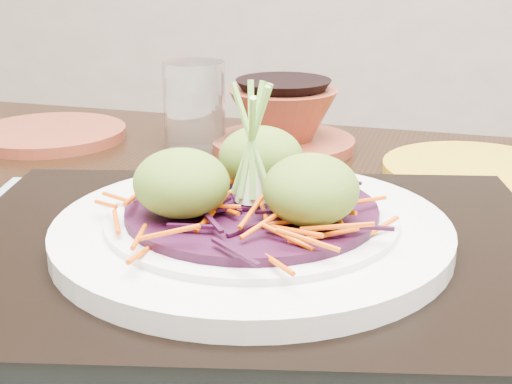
# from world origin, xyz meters

# --- Properties ---
(dining_table) EXTENTS (1.35, 1.00, 0.78)m
(dining_table) POSITION_xyz_m (-0.04, 0.02, 0.68)
(dining_table) COLOR black
(dining_table) RESTS_ON ground
(placemat) EXTENTS (0.55, 0.45, 0.00)m
(placemat) POSITION_xyz_m (-0.01, -0.04, 0.78)
(placemat) COLOR gray
(placemat) RESTS_ON dining_table
(serving_tray) EXTENTS (0.48, 0.38, 0.02)m
(serving_tray) POSITION_xyz_m (-0.01, -0.04, 0.79)
(serving_tray) COLOR black
(serving_tray) RESTS_ON placemat
(white_plate) EXTENTS (0.29, 0.29, 0.02)m
(white_plate) POSITION_xyz_m (-0.01, -0.04, 0.81)
(white_plate) COLOR silver
(white_plate) RESTS_ON serving_tray
(cabbage_bed) EXTENTS (0.18, 0.18, 0.01)m
(cabbage_bed) POSITION_xyz_m (-0.01, -0.04, 0.83)
(cabbage_bed) COLOR #310921
(cabbage_bed) RESTS_ON white_plate
(carrot_julienne) EXTENTS (0.22, 0.22, 0.01)m
(carrot_julienne) POSITION_xyz_m (-0.01, -0.04, 0.84)
(carrot_julienne) COLOR #D14703
(carrot_julienne) RESTS_ON cabbage_bed
(guacamole_scoops) EXTENTS (0.16, 0.14, 0.05)m
(guacamole_scoops) POSITION_xyz_m (-0.01, -0.04, 0.86)
(guacamole_scoops) COLOR #547523
(guacamole_scoops) RESTS_ON cabbage_bed
(scallion_garnish) EXTENTS (0.07, 0.07, 0.10)m
(scallion_garnish) POSITION_xyz_m (-0.01, -0.04, 0.88)
(scallion_garnish) COLOR #7DBD4B
(scallion_garnish) RESTS_ON cabbage_bed
(terracotta_side_plate) EXTENTS (0.23, 0.23, 0.01)m
(terracotta_side_plate) POSITION_xyz_m (-0.32, 0.30, 0.79)
(terracotta_side_plate) COLOR maroon
(terracotta_side_plate) RESTS_ON dining_table
(water_glass) EXTENTS (0.08, 0.08, 0.10)m
(water_glass) POSITION_xyz_m (-0.13, 0.29, 0.83)
(water_glass) COLOR white
(water_glass) RESTS_ON dining_table
(terracotta_bowl_set) EXTENTS (0.22, 0.22, 0.07)m
(terracotta_bowl_set) POSITION_xyz_m (-0.02, 0.30, 0.81)
(terracotta_bowl_set) COLOR maroon
(terracotta_bowl_set) RESTS_ON dining_table
(yellow_plate) EXTENTS (0.24, 0.24, 0.01)m
(yellow_plate) POSITION_xyz_m (0.19, 0.23, 0.79)
(yellow_plate) COLOR gold
(yellow_plate) RESTS_ON dining_table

